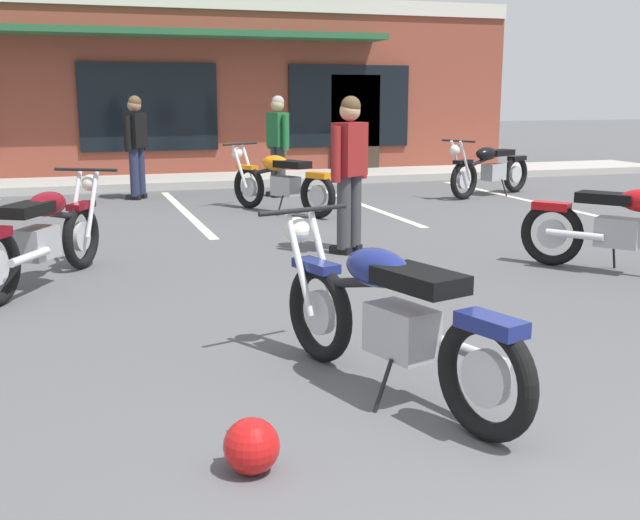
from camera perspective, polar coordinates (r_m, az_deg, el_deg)
name	(u,v)px	position (r m, az deg, el deg)	size (l,w,h in m)	color
ground_plane	(277,298)	(6.63, -3.16, -2.78)	(80.00, 80.00, 0.00)	#515154
sidewalk_kerb	(157,182)	(15.24, -11.81, 5.60)	(22.00, 1.80, 0.14)	#A8A59E
brick_storefront_building	(136,89)	(18.66, -13.28, 12.03)	(15.64, 6.39, 3.63)	brown
painted_stall_lines	(185,211)	(11.71, -9.82, 3.50)	(11.11, 4.80, 0.01)	silver
motorcycle_foreground_classic	(390,316)	(4.44, 5.11, -4.07)	(0.95, 2.06, 0.98)	black
motorcycle_red_sportbike	(281,181)	(11.37, -2.87, 5.75)	(1.26, 1.92, 0.98)	black
motorcycle_black_cruiser	(490,169)	(13.61, 12.28, 6.51)	(1.98, 1.13, 0.98)	black
motorcycle_silver_naked	(630,227)	(7.94, 21.64, 2.25)	(1.47, 1.80, 0.98)	black
motorcycle_blue_standard	(43,234)	(7.42, -19.51, 1.77)	(1.27, 1.91, 0.98)	black
person_in_shorts_foreground	(136,141)	(13.20, -13.26, 8.44)	(0.43, 0.55, 1.68)	black
person_by_back_row	(278,140)	(13.21, -3.10, 8.74)	(0.35, 0.60, 1.68)	black
person_near_building	(349,165)	(8.39, 2.16, 6.92)	(0.55, 0.43, 1.68)	black
helmet_on_pavement	(251,446)	(3.65, -5.02, -13.33)	(0.26, 0.26, 0.26)	#B71414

